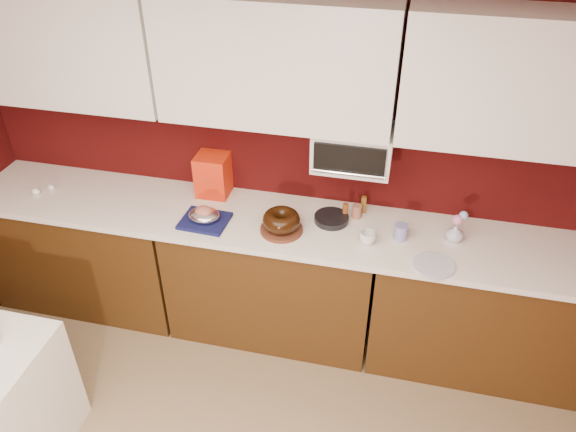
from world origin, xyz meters
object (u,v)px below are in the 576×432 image
at_px(blue_jar, 401,232).
at_px(bundt_cake, 281,220).
at_px(foil_ham_nest, 204,215).
at_px(coffee_mug, 368,237).
at_px(pandoro_box, 213,175).
at_px(flower_vase, 455,232).
at_px(toaster_oven, 353,147).

bearing_deg(blue_jar, bundt_cake, -172.84).
height_order(foil_ham_nest, coffee_mug, coffee_mug).
distance_m(foil_ham_nest, blue_jar, 1.18).
bearing_deg(coffee_mug, foil_ham_nest, -178.80).
distance_m(pandoro_box, blue_jar, 1.25).
bearing_deg(flower_vase, bundt_cake, -172.03).
bearing_deg(flower_vase, foil_ham_nest, -173.82).
xyz_separation_m(bundt_cake, coffee_mug, (0.51, 0.00, -0.03)).
bearing_deg(coffee_mug, pandoro_box, 163.55).
relative_size(blue_jar, flower_vase, 0.78).
bearing_deg(pandoro_box, flower_vase, -6.88).
relative_size(toaster_oven, blue_jar, 4.70).
distance_m(toaster_oven, pandoro_box, 0.96).
bearing_deg(toaster_oven, coffee_mug, -60.10).
height_order(toaster_oven, blue_jar, toaster_oven).
height_order(coffee_mug, blue_jar, blue_jar).
height_order(bundt_cake, flower_vase, bundt_cake).
bearing_deg(bundt_cake, blue_jar, 7.16).
distance_m(bundt_cake, foil_ham_nest, 0.48).
bearing_deg(bundt_cake, pandoro_box, 149.75).
bearing_deg(pandoro_box, toaster_oven, -3.75).
xyz_separation_m(bundt_cake, pandoro_box, (-0.53, 0.31, 0.06)).
height_order(toaster_oven, foil_ham_nest, toaster_oven).
distance_m(foil_ham_nest, coffee_mug, 0.99).
xyz_separation_m(coffee_mug, flower_vase, (0.49, 0.14, 0.02)).
distance_m(pandoro_box, coffee_mug, 1.09).
bearing_deg(coffee_mug, flower_vase, 15.91).
bearing_deg(blue_jar, flower_vase, 9.81).
relative_size(toaster_oven, flower_vase, 3.65).
relative_size(coffee_mug, flower_vase, 0.74).
height_order(bundt_cake, coffee_mug, bundt_cake).
relative_size(bundt_cake, blue_jar, 2.36).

